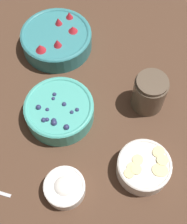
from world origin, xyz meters
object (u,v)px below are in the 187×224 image
Objects in this scene: bowl_strawberries at (57,38)px; bowl_cream at (65,187)px; bowl_blueberries at (59,110)px; jar_chocolate at (149,93)px; bowl_bananas at (144,167)px.

bowl_strawberries is 0.45m from bowl_cream.
bowl_blueberries is 0.24m from jar_chocolate.
bowl_bananas is 0.20m from jar_chocolate.
bowl_blueberries is 1.87× the size of bowl_cream.
bowl_strawberries is at bearing -178.00° from bowl_cream.
bowl_strawberries reaches higher than bowl_blueberries.
bowl_blueberries is 1.40× the size of bowl_bananas.
jar_chocolate is (-0.03, 0.24, 0.02)m from bowl_blueberries.
bowl_bananas is (0.42, 0.21, -0.00)m from bowl_strawberries.
bowl_strawberries is at bearing -131.54° from jar_chocolate.
jar_chocolate reaches higher than bowl_strawberries.
bowl_cream is (0.04, -0.19, -0.01)m from bowl_bananas.
bowl_blueberries is 0.21m from bowl_cream.
bowl_cream is 0.91× the size of jar_chocolate.
jar_chocolate is (-0.20, 0.04, 0.02)m from bowl_bananas.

